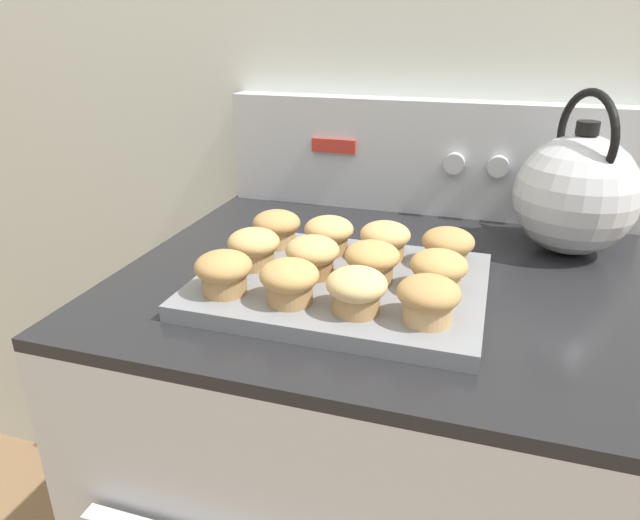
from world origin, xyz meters
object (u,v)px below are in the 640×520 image
muffin_r0_c2 (356,289)px  muffin_r1_c1 (313,255)px  muffin_r1_c0 (254,247)px  muffin_r2_c3 (448,246)px  stove_range (380,498)px  muffin_pan (341,285)px  muffin_r0_c0 (224,271)px  muffin_r0_c1 (289,280)px  muffin_r2_c1 (329,234)px  muffin_r1_c3 (438,270)px  muffin_r2_c2 (385,239)px  tea_kettle (576,193)px  muffin_r0_c3 (428,298)px  muffin_r1_c2 (372,261)px  muffin_r2_c0 (277,227)px

muffin_r0_c2 → muffin_r1_c1: bearing=134.0°
muffin_r1_c0 → muffin_r2_c3: bearing=18.1°
stove_range → muffin_r0_c2: size_ratio=12.20×
muffin_pan → muffin_r0_c0: 0.17m
muffin_r0_c1 → muffin_r2_c1: same height
muffin_r1_c3 → muffin_r1_c0: bearing=179.0°
muffin_r1_c3 → muffin_r2_c2: bearing=134.4°
muffin_r1_c1 → muffin_r1_c3: bearing=0.0°
muffin_pan → muffin_r2_c3: 0.17m
muffin_r1_c0 → tea_kettle: size_ratio=0.29×
stove_range → muffin_r0_c3: size_ratio=12.20×
muffin_r0_c0 → muffin_r1_c2: (0.18, 0.09, 0.00)m
stove_range → muffin_r2_c1: bearing=-174.9°
stove_range → muffin_r0_c0: muffin_r0_c0 is taller
muffin_r1_c0 → muffin_r2_c3: (0.26, 0.09, 0.00)m
muffin_r1_c2 → tea_kettle: size_ratio=0.29×
muffin_r0_c0 → muffin_r2_c1: 0.20m
muffin_r2_c1 → muffin_r2_c3: same height
muffin_r2_c3 → tea_kettle: bearing=44.0°
muffin_r2_c1 → muffin_r2_c2: 0.09m
stove_range → muffin_r1_c2: muffin_r1_c2 is taller
muffin_r2_c0 → stove_range: bearing=1.7°
muffin_pan → muffin_r2_c2: 0.11m
muffin_r2_c0 → tea_kettle: 0.48m
muffin_r0_c0 → muffin_r2_c0: size_ratio=1.00×
muffin_r1_c3 → muffin_r2_c3: (0.00, 0.09, 0.00)m
muffin_r0_c2 → muffin_r2_c1: same height
muffin_r1_c3 → muffin_r2_c3: bearing=88.3°
muffin_r2_c3 → tea_kettle: (0.18, 0.17, 0.05)m
muffin_r0_c0 → muffin_r0_c1: (0.09, -0.00, 0.00)m
muffin_pan → muffin_r0_c3: size_ratio=5.21×
muffin_r0_c0 → muffin_r0_c2: 0.18m
muffin_r1_c1 → muffin_r2_c0: size_ratio=1.00×
muffin_r1_c0 → muffin_r2_c2: (0.17, 0.09, 0.00)m
muffin_r0_c3 → muffin_r2_c3: 0.18m
muffin_r0_c2 → tea_kettle: 0.44m
muffin_r1_c1 → muffin_r2_c2: (0.08, 0.09, 0.00)m
muffin_r0_c1 → muffin_r2_c0: (-0.09, 0.18, 0.00)m
muffin_r0_c3 → muffin_r2_c2: bearing=116.3°
muffin_r1_c0 → muffin_r2_c0: bearing=89.8°
muffin_r0_c2 → muffin_r1_c3: bearing=44.8°
muffin_r1_c3 → muffin_r0_c2: bearing=-135.2°
muffin_r2_c2 → tea_kettle: 0.32m
muffin_r1_c2 → muffin_r2_c1: bearing=135.5°
muffin_r1_c2 → tea_kettle: 0.38m
stove_range → muffin_r2_c3: size_ratio=12.20×
muffin_r1_c1 → muffin_r2_c3: size_ratio=1.00×
muffin_r0_c3 → muffin_r1_c0: bearing=160.9°
stove_range → muffin_r2_c0: 0.54m
stove_range → tea_kettle: tea_kettle is taller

